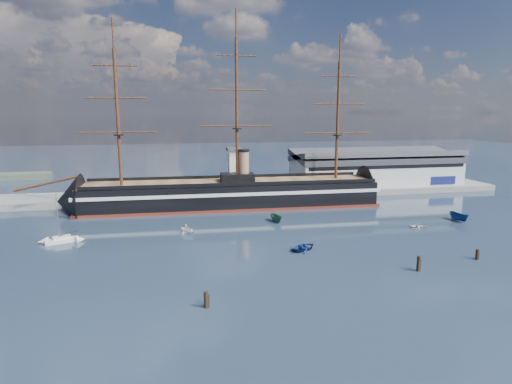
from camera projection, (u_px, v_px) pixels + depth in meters
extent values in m
plane|color=#203042|center=(244.00, 223.00, 112.46)|extent=(600.00, 600.00, 0.00)
cube|color=slate|center=(253.00, 196.00, 149.12)|extent=(180.00, 18.00, 2.00)
cube|color=#B7BABC|center=(375.00, 170.00, 161.48)|extent=(62.00, 20.00, 10.00)
cube|color=#3F4247|center=(376.00, 156.00, 160.46)|extent=(63.00, 21.00, 2.00)
cube|color=silver|center=(235.00, 172.00, 143.16)|extent=(4.00, 4.00, 14.00)
cube|color=#3F4247|center=(234.00, 149.00, 141.79)|extent=(5.00, 5.00, 1.00)
cube|color=black|center=(231.00, 194.00, 130.91)|extent=(88.49, 18.95, 7.00)
cube|color=silver|center=(231.00, 190.00, 130.69)|extent=(90.50, 19.26, 1.00)
cube|color=maroon|center=(231.00, 205.00, 131.57)|extent=(90.49, 19.22, 0.90)
cone|color=black|center=(69.00, 201.00, 121.47)|extent=(14.52, 16.14, 15.68)
cone|color=black|center=(371.00, 189.00, 140.45)|extent=(11.52, 16.04, 15.68)
cube|color=brown|center=(231.00, 182.00, 130.25)|extent=(88.45, 17.67, 0.40)
cube|color=black|center=(237.00, 177.00, 130.40)|extent=(10.20, 6.33, 2.50)
cylinder|color=#A17656|center=(244.00, 166.00, 130.17)|extent=(3.20, 3.20, 9.00)
cylinder|color=#381E0F|center=(47.00, 183.00, 119.38)|extent=(17.77, 1.30, 4.43)
cylinder|color=#381E0F|center=(118.00, 119.00, 120.21)|extent=(0.90, 0.90, 38.00)
cylinder|color=#381E0F|center=(237.00, 112.00, 126.78)|extent=(0.90, 0.90, 42.00)
cylinder|color=#381E0F|center=(338.00, 121.00, 133.86)|extent=(0.90, 0.90, 36.00)
cube|color=silver|center=(62.00, 241.00, 94.98)|extent=(7.24, 4.14, 0.93)
cube|color=silver|center=(62.00, 237.00, 94.84)|extent=(3.99, 2.58, 0.74)
cylinder|color=#B2B2B7|center=(58.00, 216.00, 93.87)|extent=(0.15, 0.15, 10.20)
imported|color=navy|center=(304.00, 250.00, 90.00)|extent=(3.13, 4.03, 1.76)
imported|color=#265440|center=(277.00, 222.00, 112.99)|extent=(6.47, 3.57, 2.45)
imported|color=white|center=(187.00, 233.00, 102.24)|extent=(7.08, 6.72, 2.50)
imported|color=white|center=(419.00, 228.00, 106.92)|extent=(1.59, 2.78, 1.22)
imported|color=navy|center=(459.00, 221.00, 113.93)|extent=(7.43, 3.48, 2.87)
cylinder|color=black|center=(206.00, 308.00, 63.35)|extent=(0.64, 0.64, 3.22)
cylinder|color=black|center=(418.00, 271.00, 77.96)|extent=(0.64, 0.64, 3.59)
cylinder|color=black|center=(477.00, 260.00, 84.06)|extent=(0.64, 0.64, 2.83)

